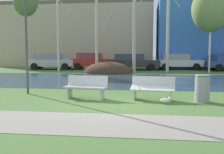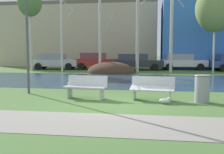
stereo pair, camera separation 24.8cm
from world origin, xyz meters
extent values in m
plane|color=#476B33|center=(0.00, 10.00, 0.00)|extent=(120.00, 120.00, 0.00)
cube|color=gray|center=(0.00, -2.23, 0.01)|extent=(60.00, 2.17, 0.01)
cube|color=#2D475B|center=(0.00, 7.86, 0.00)|extent=(80.00, 8.39, 0.01)
ellipsoid|color=#423021|center=(-2.05, 13.15, 0.00)|extent=(3.91, 3.08, 1.78)
cube|color=silver|center=(-1.25, 1.20, 0.45)|extent=(1.65, 0.67, 0.05)
cube|color=silver|center=(-1.22, 1.48, 0.67)|extent=(1.60, 0.28, 0.40)
cube|color=silver|center=(-1.90, 1.34, 0.23)|extent=(0.09, 0.43, 0.45)
cube|color=silver|center=(-0.60, 1.18, 0.23)|extent=(0.09, 0.43, 0.45)
cylinder|color=silver|center=(-1.90, 1.30, 0.59)|extent=(0.08, 0.28, 0.04)
cylinder|color=silver|center=(-0.60, 1.14, 0.59)|extent=(0.08, 0.28, 0.04)
cube|color=silver|center=(1.25, 1.20, 0.45)|extent=(1.65, 0.67, 0.17)
cube|color=silver|center=(1.29, 1.48, 0.67)|extent=(1.60, 0.28, 0.40)
cube|color=silver|center=(0.61, 1.34, 0.23)|extent=(0.09, 0.43, 0.45)
cube|color=silver|center=(1.91, 1.18, 0.23)|extent=(0.09, 0.43, 0.45)
cylinder|color=silver|center=(0.61, 1.30, 0.59)|extent=(0.08, 0.28, 0.04)
cylinder|color=silver|center=(1.91, 1.14, 0.59)|extent=(0.08, 0.28, 0.04)
cylinder|color=gray|center=(3.00, 1.11, 0.49)|extent=(0.52, 0.52, 0.98)
torus|color=#545557|center=(3.00, 1.11, 0.95)|extent=(0.54, 0.54, 0.04)
ellipsoid|color=white|center=(1.68, 0.59, 0.12)|extent=(0.34, 0.15, 0.15)
sphere|color=white|center=(1.83, 0.59, 0.20)|extent=(0.11, 0.11, 0.11)
cone|color=gold|center=(1.89, 0.59, 0.20)|extent=(0.06, 0.03, 0.03)
cylinder|color=gold|center=(1.69, 0.56, 0.05)|extent=(0.01, 0.01, 0.10)
cylinder|color=gold|center=(1.69, 0.62, 0.05)|extent=(0.01, 0.01, 0.10)
cylinder|color=#4C4C51|center=(-3.95, 2.16, 2.61)|extent=(0.10, 0.10, 5.21)
cylinder|color=beige|center=(-9.24, 14.10, 3.79)|extent=(0.19, 0.19, 7.58)
ellipsoid|color=#567A3D|center=(-9.24, 14.10, 5.91)|extent=(2.06, 2.06, 2.48)
cylinder|color=beige|center=(-6.18, 13.26, 3.78)|extent=(0.17, 0.17, 7.55)
cylinder|color=beige|center=(-5.48, 13.73, 4.88)|extent=(0.97, 1.38, 0.54)
cylinder|color=beige|center=(-5.55, 12.61, 5.43)|extent=(1.11, 1.08, 1.10)
cylinder|color=beige|center=(-3.03, 13.50, 3.44)|extent=(0.21, 0.21, 6.88)
cylinder|color=beige|center=(-2.24, 14.04, 4.19)|extent=(0.93, 1.32, 1.23)
cylinder|color=beige|center=(-2.46, 12.91, 4.52)|extent=(1.06, 1.03, 0.96)
cylinder|color=#BCB7A8|center=(0.01, 13.69, 4.69)|extent=(0.26, 0.26, 9.38)
cylinder|color=beige|center=(2.71, 14.36, 4.52)|extent=(0.25, 0.25, 9.04)
cylinder|color=beige|center=(3.20, 13.85, 5.68)|extent=(0.91, 0.89, 0.90)
cylinder|color=beige|center=(6.03, 14.24, 3.25)|extent=(0.15, 0.15, 6.50)
ellipsoid|color=olive|center=(6.03, 14.24, 5.07)|extent=(3.05, 3.05, 3.66)
cube|color=#B2B5BC|center=(-7.83, 16.36, 0.62)|extent=(4.42, 2.23, 0.61)
cube|color=gray|center=(-8.17, 16.33, 1.19)|extent=(2.53, 1.83, 0.53)
cylinder|color=black|center=(-6.51, 17.41, 0.32)|extent=(0.66, 0.28, 0.64)
cylinder|color=black|center=(-6.34, 15.58, 0.32)|extent=(0.66, 0.28, 0.64)
cylinder|color=black|center=(-9.32, 17.15, 0.32)|extent=(0.66, 0.28, 0.64)
cylinder|color=black|center=(-9.15, 15.32, 0.32)|extent=(0.66, 0.28, 0.64)
cube|color=maroon|center=(-3.96, 16.93, 0.65)|extent=(4.31, 2.17, 0.66)
cube|color=brown|center=(-4.30, 16.89, 1.27)|extent=(2.47, 1.78, 0.58)
cylinder|color=black|center=(-2.68, 17.94, 0.32)|extent=(0.66, 0.28, 0.64)
cylinder|color=black|center=(-2.51, 16.16, 0.32)|extent=(0.66, 0.28, 0.64)
cylinder|color=black|center=(-5.42, 17.69, 0.32)|extent=(0.66, 0.28, 0.64)
cylinder|color=black|center=(-5.25, 15.91, 0.32)|extent=(0.66, 0.28, 0.64)
cube|color=#282B30|center=(-0.19, 16.58, 0.61)|extent=(4.83, 2.27, 0.58)
cube|color=#2F3648|center=(-0.57, 16.55, 1.18)|extent=(2.76, 1.86, 0.58)
cylinder|color=black|center=(1.26, 17.64, 0.32)|extent=(0.66, 0.28, 0.64)
cylinder|color=black|center=(1.43, 15.81, 0.32)|extent=(0.66, 0.28, 0.64)
cylinder|color=black|center=(-1.82, 17.35, 0.32)|extent=(0.66, 0.28, 0.64)
cylinder|color=black|center=(-1.65, 15.52, 0.32)|extent=(0.66, 0.28, 0.64)
cube|color=silver|center=(4.00, 17.47, 0.61)|extent=(4.33, 2.13, 0.57)
cube|color=#949AAC|center=(3.67, 17.44, 1.18)|extent=(2.48, 1.75, 0.58)
cylinder|color=black|center=(5.30, 18.47, 0.32)|extent=(0.66, 0.28, 0.64)
cylinder|color=black|center=(5.46, 16.73, 0.32)|extent=(0.66, 0.28, 0.64)
cylinder|color=black|center=(2.55, 18.21, 0.32)|extent=(0.66, 0.28, 0.64)
cylinder|color=black|center=(2.71, 16.47, 0.32)|extent=(0.66, 0.28, 0.64)
cylinder|color=black|center=(6.98, 17.52, 0.32)|extent=(0.66, 0.28, 0.64)
cylinder|color=black|center=(7.15, 15.63, 0.32)|extent=(0.66, 0.28, 0.64)
cube|color=#BCAD8E|center=(-7.32, 23.78, 3.35)|extent=(17.95, 7.13, 6.69)
cube|color=#675F4E|center=(-7.32, 23.78, 6.89)|extent=(17.95, 7.13, 0.40)
cube|color=#3870C6|center=(7.82, 22.62, 3.31)|extent=(11.27, 9.92, 6.62)
cube|color=navy|center=(7.82, 22.62, 6.82)|extent=(11.27, 9.92, 0.40)
camera|label=1|loc=(1.04, -9.05, 1.86)|focal=44.89mm
camera|label=2|loc=(1.28, -9.02, 1.86)|focal=44.89mm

